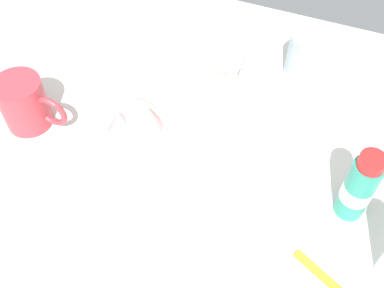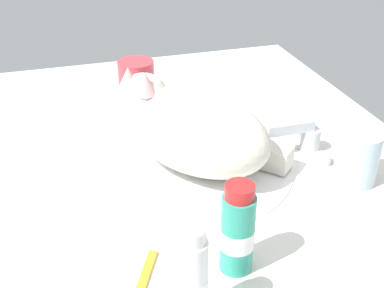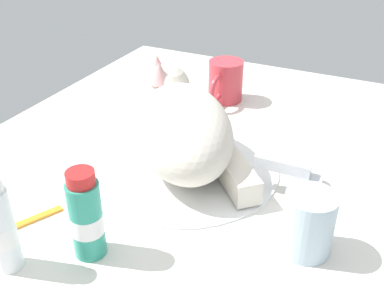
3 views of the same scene
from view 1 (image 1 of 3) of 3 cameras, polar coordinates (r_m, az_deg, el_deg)
The scene contains 7 objects.
ground_plane at distance 77.65cm, azimuth 1.10°, elevation -1.74°, with size 110.00×82.50×3.00cm, color silver.
sink_basin at distance 76.18cm, azimuth 1.12°, elevation -0.93°, with size 33.26×33.26×0.65cm, color white.
faucet at distance 87.63cm, azimuth 5.93°, elevation 10.11°, with size 12.69×10.63×6.34cm.
cat at distance 70.36cm, azimuth 0.40°, elevation 2.52°, with size 31.35×30.44×15.86cm.
coffee_mug at distance 81.87cm, azimuth -19.60°, elevation 4.66°, with size 11.98×7.73×9.13cm.
rinse_cup at distance 87.98cm, azimuth 13.68°, elevation 10.39°, with size 6.86×6.86×8.94cm.
toothpaste_bottle at distance 69.55cm, azimuth 19.63°, elevation -5.00°, with size 4.39×4.39×12.97cm.
Camera 1 is at (15.10, -42.90, 61.44)cm, focal length 43.87 mm.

